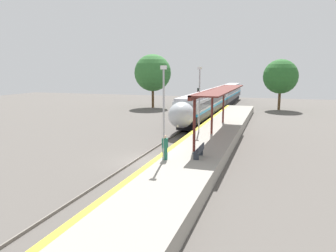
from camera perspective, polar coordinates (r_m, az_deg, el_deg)
The scene contains 13 objects.
ground_plane at distance 24.51m, azimuth -3.95°, elevation -6.18°, with size 120.00×120.00×0.00m, color #56514C.
rail_left at distance 24.76m, azimuth -5.51°, elevation -5.86°, with size 0.08×90.00×0.15m, color slate.
rail_right at distance 24.24m, azimuth -2.37°, elevation -6.16°, with size 0.08×90.00×0.15m, color slate.
train at distance 54.57m, azimuth 8.64°, elevation 4.83°, with size 2.73×47.36×3.72m.
platform_right at distance 23.29m, azimuth 4.49°, elevation -5.78°, with size 4.24×64.00×0.99m.
platform_bench at distance 21.74m, azimuth 5.52°, elevation -4.29°, with size 0.44×1.63×0.89m.
person_waiting at distance 21.08m, azimuth -0.52°, elevation -3.68°, with size 0.36×0.22×1.62m.
railway_signal at distance 49.34m, azimuth 5.27°, elevation 4.81°, with size 0.28×0.28×4.04m.
lamppost_near at distance 20.60m, azimuth -0.75°, elevation 3.24°, with size 0.36×0.20×6.00m.
lamppost_mid at distance 30.42m, azimuth 5.48°, elevation 5.31°, with size 0.36×0.20×6.00m.
station_canopy at distance 29.42m, azimuth 8.85°, elevation 5.88°, with size 2.02×16.61×4.08m.
background_tree_left at distance 58.81m, azimuth -2.69°, elevation 9.23°, with size 6.51×6.51×9.45m.
background_tree_right at distance 58.41m, azimuth 19.02°, elevation 8.15°, with size 5.73×5.73×8.48m.
Camera 1 is at (8.88, -21.83, 6.72)m, focal length 35.00 mm.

